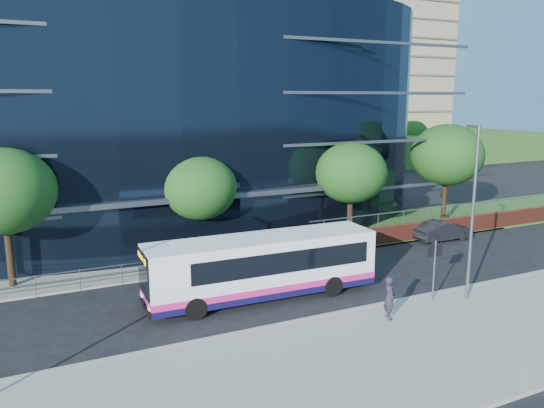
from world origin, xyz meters
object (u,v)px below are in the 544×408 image
tree_far_b (200,188)px  tree_far_d (447,155)px  tree_dist_f (413,133)px  street_sign (435,258)px  tree_far_c (351,173)px  streetlight_east (473,208)px  tree_dist_e (326,135)px  city_bus (264,266)px  pedestrian (389,298)px  parked_car (443,231)px  tree_far_a (3,191)px

tree_far_b → tree_far_d: bearing=1.5°
tree_far_d → tree_dist_f: (24.00, 32.00, -0.98)m
tree_dist_f → street_sign: bearing=-129.2°
tree_far_c → streetlight_east: streetlight_east is taller
street_sign → streetlight_east: 2.80m
tree_far_b → tree_dist_e: (27.00, 30.50, 0.33)m
tree_dist_e → streetlight_east: streetlight_east is taller
tree_far_d → city_bus: 20.15m
tree_far_b → tree_far_c: tree_far_c is taller
pedestrian → street_sign: bearing=-61.4°
street_sign → city_bus: city_bus is taller
parked_car → streetlight_east: bearing=143.1°
city_bus → parked_car: city_bus is taller
street_sign → parked_car: 11.60m
tree_far_a → streetlight_east: (19.00, -11.17, -0.42)m
tree_dist_e → city_bus: bearing=-124.9°
city_bus → parked_car: (14.95, 4.21, -0.91)m
street_sign → tree_far_b: size_ratio=0.46×
tree_far_a → tree_dist_f: tree_far_a is taller
tree_far_c → tree_far_d: (9.00, 1.00, 0.65)m
tree_far_b → tree_far_c: bearing=-2.9°
tree_far_c → tree_far_d: tree_far_d is taller
tree_far_a → tree_far_d: 29.02m
tree_dist_e → pedestrian: bearing=-118.1°
tree_dist_e → city_bus: tree_dist_e is taller
tree_dist_f → city_bus: 58.05m
street_sign → tree_dist_e: bearing=64.9°
tree_far_d → tree_dist_e: bearing=75.1°
tree_far_d → tree_dist_e: size_ratio=1.14×
tree_dist_e → tree_dist_f: size_ratio=1.08×
tree_far_a → parked_car: size_ratio=1.74×
tree_dist_e → pedestrian: 48.28m
city_bus → streetlight_east: bearing=-26.8°
tree_far_a → tree_far_d: tree_far_d is taller
tree_far_d → tree_dist_e: tree_far_d is taller
tree_dist_e → pedestrian: tree_dist_e is taller
parked_car → tree_dist_f: bearing=-36.9°
tree_dist_f → streetlight_east: bearing=-127.6°
tree_far_a → pedestrian: (14.31, -11.47, -3.79)m
tree_dist_e → tree_far_a: bearing=-140.0°
tree_far_a → tree_far_b: size_ratio=1.15×
tree_far_a → city_bus: (10.74, -6.71, -3.29)m
tree_far_a → city_bus: bearing=-32.0°
street_sign → city_bus: bearing=150.2°
tree_dist_e → parked_car: tree_dist_e is taller
street_sign → tree_far_c: (2.50, 10.59, 2.39)m
streetlight_east → street_sign: bearing=158.6°
tree_dist_e → street_sign: bearing=-115.1°
city_bus → parked_car: size_ratio=2.74×
tree_far_c → city_bus: size_ratio=0.59×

